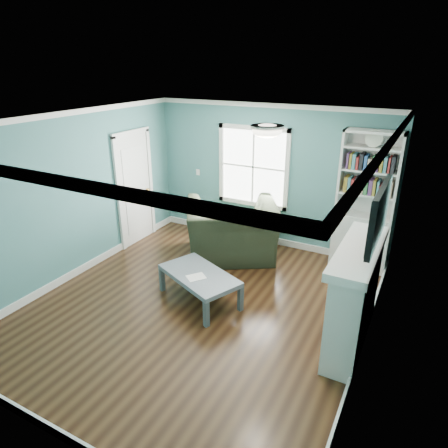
% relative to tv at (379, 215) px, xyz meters
% --- Properties ---
extents(floor, '(5.00, 5.00, 0.00)m').
position_rel_tv_xyz_m(floor, '(-2.20, -0.20, -1.72)').
color(floor, black).
rests_on(floor, ground).
extents(room_walls, '(5.00, 5.00, 5.00)m').
position_rel_tv_xyz_m(room_walls, '(-2.20, -0.20, -0.14)').
color(room_walls, '#3F7C7A').
rests_on(room_walls, ground).
extents(trim, '(4.50, 5.00, 2.60)m').
position_rel_tv_xyz_m(trim, '(-2.20, -0.20, -0.49)').
color(trim, white).
rests_on(trim, ground).
extents(window, '(1.40, 0.06, 1.50)m').
position_rel_tv_xyz_m(window, '(-2.50, 2.29, -0.27)').
color(window, white).
rests_on(window, room_walls).
extents(bookshelf, '(0.90, 0.35, 2.31)m').
position_rel_tv_xyz_m(bookshelf, '(-0.43, 2.10, -0.80)').
color(bookshelf, silver).
rests_on(bookshelf, ground).
extents(fireplace, '(0.44, 1.58, 1.30)m').
position_rel_tv_xyz_m(fireplace, '(-0.12, 0.00, -1.09)').
color(fireplace, black).
rests_on(fireplace, ground).
extents(tv, '(0.06, 1.10, 0.65)m').
position_rel_tv_xyz_m(tv, '(0.00, 0.00, 0.00)').
color(tv, black).
rests_on(tv, fireplace).
extents(door, '(0.12, 0.98, 2.17)m').
position_rel_tv_xyz_m(door, '(-4.42, 1.20, -0.65)').
color(door, silver).
rests_on(door, ground).
extents(ceiling_fixture, '(0.38, 0.38, 0.15)m').
position_rel_tv_xyz_m(ceiling_fixture, '(-1.30, -0.10, 0.82)').
color(ceiling_fixture, white).
rests_on(ceiling_fixture, room_walls).
extents(light_switch, '(0.08, 0.01, 0.12)m').
position_rel_tv_xyz_m(light_switch, '(-3.70, 2.28, -0.52)').
color(light_switch, white).
rests_on(light_switch, room_walls).
extents(recliner, '(1.82, 1.65, 1.34)m').
position_rel_tv_xyz_m(recliner, '(-2.49, 1.40, -1.06)').
color(recliner, black).
rests_on(recliner, ground).
extents(coffee_table, '(1.37, 1.09, 0.44)m').
position_rel_tv_xyz_m(coffee_table, '(-2.27, -0.07, -1.34)').
color(coffee_table, '#464F54').
rests_on(coffee_table, ground).
extents(paper_sheet, '(0.31, 0.32, 0.00)m').
position_rel_tv_xyz_m(paper_sheet, '(-2.25, -0.18, -1.28)').
color(paper_sheet, white).
rests_on(paper_sheet, coffee_table).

